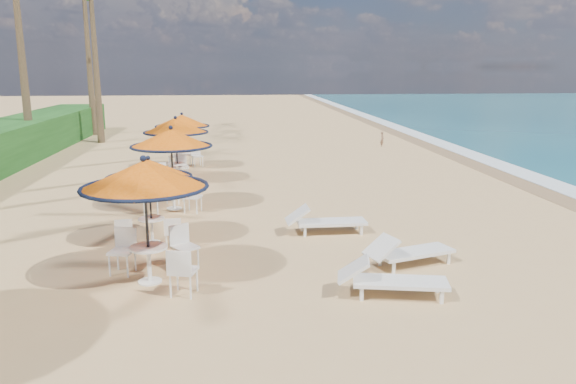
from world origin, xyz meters
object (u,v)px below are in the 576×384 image
station_0 (147,190)px  station_1 (149,177)px  station_2 (171,148)px  lounger_mid (407,251)px  station_3 (175,134)px  lounger_near (389,279)px  station_4 (183,127)px  lounger_far (323,220)px

station_0 → station_1: (-0.36, 2.63, -0.24)m
station_2 → lounger_mid: bearing=-45.4°
station_0 → station_3: 10.49m
station_1 → lounger_near: bearing=-37.3°
station_3 → station_4: bearing=89.6°
station_1 → station_3: size_ratio=0.87×
station_3 → lounger_mid: size_ratio=1.16×
station_1 → lounger_near: (5.07, -3.87, -1.36)m
station_1 → station_2: (0.20, 3.57, 0.21)m
station_1 → lounger_mid: 6.50m
station_0 → station_1: station_0 is taller
station_1 → station_4: (-0.07, 11.00, 0.09)m
station_4 → lounger_far: size_ratio=1.13×
station_0 → lounger_mid: (5.58, 0.39, -1.61)m
station_1 → lounger_mid: (5.94, -2.25, -1.37)m
lounger_mid → station_2: bearing=116.2°
station_4 → station_0: bearing=-88.2°
station_0 → lounger_far: 5.40m
lounger_far → station_4: bearing=112.1°
station_2 → station_4: bearing=92.1°
station_0 → station_4: bearing=91.8°
station_3 → lounger_mid: station_3 is taller
station_0 → station_4: 13.64m
station_1 → station_3: (-0.09, 7.84, 0.17)m
station_3 → lounger_mid: (6.03, -10.09, -1.53)m
station_2 → station_4: 7.43m
station_2 → lounger_mid: size_ratio=1.19×
station_2 → lounger_far: (4.28, -3.10, -1.57)m
station_0 → station_3: size_ratio=1.04×
station_4 → lounger_near: 15.80m
station_1 → station_2: bearing=86.8°
station_2 → lounger_near: bearing=-56.8°
station_0 → station_3: bearing=92.5°
station_2 → lounger_far: bearing=-35.9°
station_0 → lounger_near: (4.72, -1.23, -1.60)m
lounger_mid → station_4: bearing=96.0°
station_0 → lounger_mid: bearing=4.0°
station_0 → lounger_far: station_0 is taller
station_0 → lounger_mid: size_ratio=1.21×
station_2 → lounger_near: size_ratio=1.19×
station_4 → station_3: bearing=-90.4°
station_4 → lounger_far: station_4 is taller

